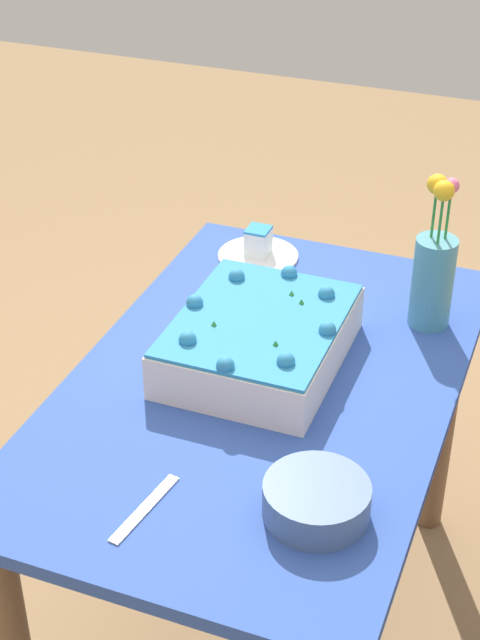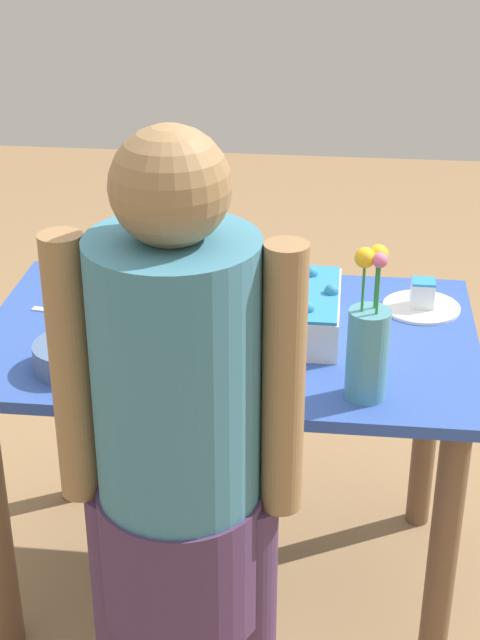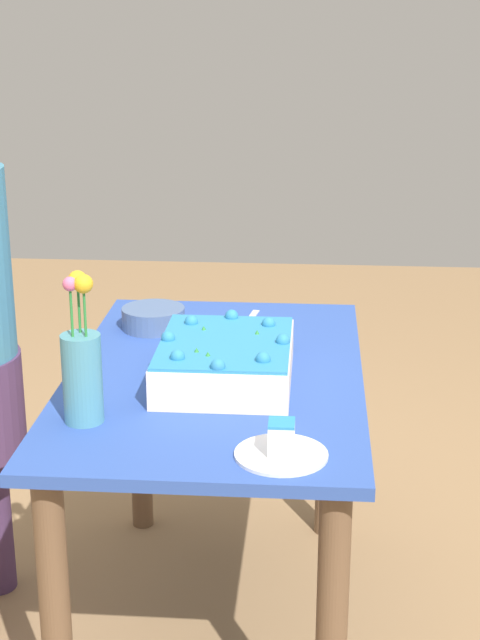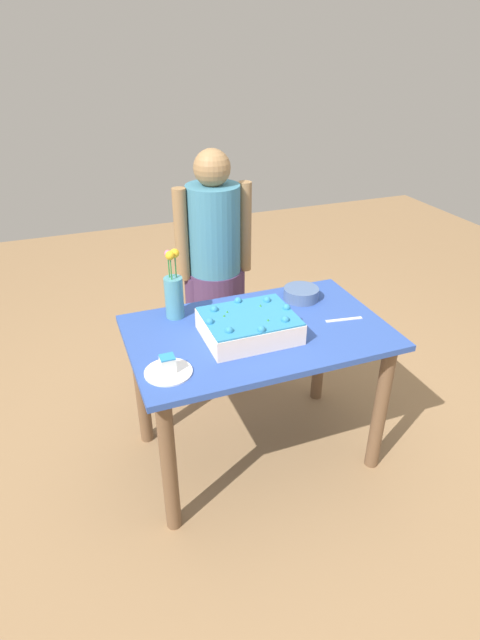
{
  "view_description": "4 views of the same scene",
  "coord_description": "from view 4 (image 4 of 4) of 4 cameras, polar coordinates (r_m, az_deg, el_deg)",
  "views": [
    {
      "loc": [
        1.54,
        0.54,
        1.96
      ],
      "look_at": [
        -0.05,
        -0.07,
        0.88
      ],
      "focal_mm": 55.0,
      "sensor_mm": 36.0,
      "label": 1
    },
    {
      "loc": [
        -0.27,
        2.15,
        1.9
      ],
      "look_at": [
        -0.02,
        -0.04,
        0.79
      ],
      "focal_mm": 55.0,
      "sensor_mm": 36.0,
      "label": 2
    },
    {
      "loc": [
        -2.38,
        -0.25,
        1.71
      ],
      "look_at": [
        0.01,
        -0.06,
        0.91
      ],
      "focal_mm": 55.0,
      "sensor_mm": 36.0,
      "label": 3
    },
    {
      "loc": [
        -0.81,
        -1.88,
        1.99
      ],
      "look_at": [
        -0.09,
        0.01,
        0.84
      ],
      "focal_mm": 28.0,
      "sensor_mm": 36.0,
      "label": 4
    }
  ],
  "objects": [
    {
      "name": "ground_plane",
      "position": [
        2.85,
        1.81,
        -14.66
      ],
      "size": [
        8.0,
        8.0,
        0.0
      ],
      "primitive_type": "plane",
      "color": "#9B764F"
    },
    {
      "name": "dining_table",
      "position": [
        2.46,
        2.04,
        -4.08
      ],
      "size": [
        1.23,
        0.77,
        0.78
      ],
      "color": "#3050A7",
      "rests_on": "ground_plane"
    },
    {
      "name": "sheet_cake",
      "position": [
        2.3,
        1.04,
        -0.61
      ],
      "size": [
        0.42,
        0.33,
        0.13
      ],
      "color": "#FDE4D2",
      "rests_on": "dining_table"
    },
    {
      "name": "serving_plate_with_slice",
      "position": [
        2.09,
        -8.22,
        -5.51
      ],
      "size": [
        0.2,
        0.2,
        0.08
      ],
      "color": "white",
      "rests_on": "dining_table"
    },
    {
      "name": "cake_knife",
      "position": [
        2.51,
        11.8,
        0.05
      ],
      "size": [
        0.19,
        0.05,
        0.0
      ],
      "primitive_type": "cube",
      "rotation": [
        0.0,
        0.0,
        2.99
      ],
      "color": "silver",
      "rests_on": "dining_table"
    },
    {
      "name": "flower_vase",
      "position": [
        2.45,
        -7.56,
        3.06
      ],
      "size": [
        0.09,
        0.09,
        0.35
      ],
      "color": "teal",
      "rests_on": "dining_table"
    },
    {
      "name": "fruit_bowl",
      "position": [
        2.66,
        7.0,
        3.01
      ],
      "size": [
        0.19,
        0.19,
        0.06
      ],
      "primitive_type": "cylinder",
      "color": "#4E6893",
      "rests_on": "dining_table"
    },
    {
      "name": "person_standing",
      "position": [
        2.92,
        -2.93,
        6.64
      ],
      "size": [
        0.45,
        0.31,
        1.49
      ],
      "rotation": [
        0.0,
        0.0,
        -1.57
      ],
      "color": "#493054",
      "rests_on": "ground_plane"
    }
  ]
}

